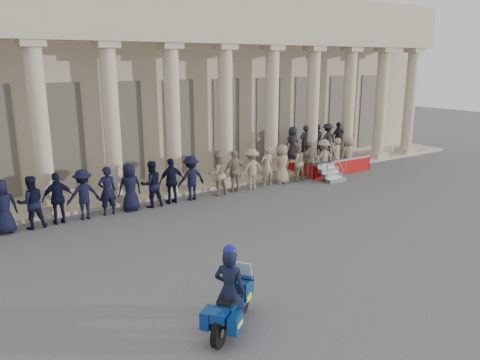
% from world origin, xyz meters
% --- Properties ---
extents(ground, '(90.00, 90.00, 0.00)m').
position_xyz_m(ground, '(0.00, 0.00, 0.00)').
color(ground, '#4B4B4E').
rests_on(ground, ground).
extents(building, '(40.00, 12.50, 9.00)m').
position_xyz_m(building, '(-0.00, 14.74, 4.52)').
color(building, tan).
rests_on(building, ground).
extents(officer_rank, '(22.19, 0.70, 1.84)m').
position_xyz_m(officer_rank, '(0.02, 6.82, 0.92)').
color(officer_rank, black).
rests_on(officer_rank, ground).
extents(reviewing_stand, '(4.79, 3.85, 2.41)m').
position_xyz_m(reviewing_stand, '(9.90, 7.87, 1.33)').
color(reviewing_stand, gray).
rests_on(reviewing_stand, ground).
extents(motorcycle, '(1.71, 1.42, 1.29)m').
position_xyz_m(motorcycle, '(-2.38, -2.20, 0.56)').
color(motorcycle, black).
rests_on(motorcycle, ground).
extents(rider, '(0.76, 0.81, 1.96)m').
position_xyz_m(rider, '(-2.47, -2.27, 0.97)').
color(rider, black).
rests_on(rider, ground).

